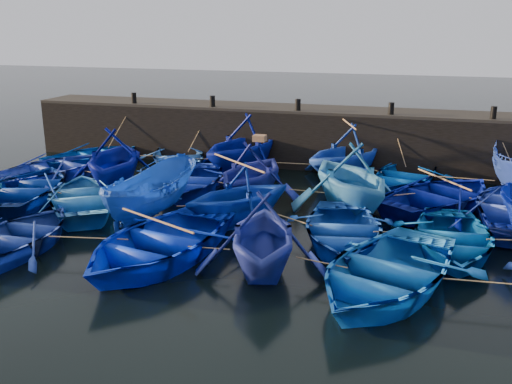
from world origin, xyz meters
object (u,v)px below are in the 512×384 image
(boat_13, at_px, (28,188))
(wooden_crate, at_px, (260,138))
(boat_8, at_px, (191,180))
(boat_0, at_px, (94,155))

(boat_13, distance_m, wooden_crate, 8.62)
(boat_13, relative_size, wooden_crate, 11.97)
(boat_8, bearing_deg, wooden_crate, -13.04)
(boat_0, bearing_deg, boat_8, -176.43)
(boat_8, height_order, boat_13, boat_13)
(boat_0, height_order, boat_8, boat_8)
(boat_8, relative_size, boat_13, 0.91)
(boat_8, height_order, wooden_crate, wooden_crate)
(boat_0, distance_m, boat_8, 6.65)
(boat_13, bearing_deg, wooden_crate, -178.97)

